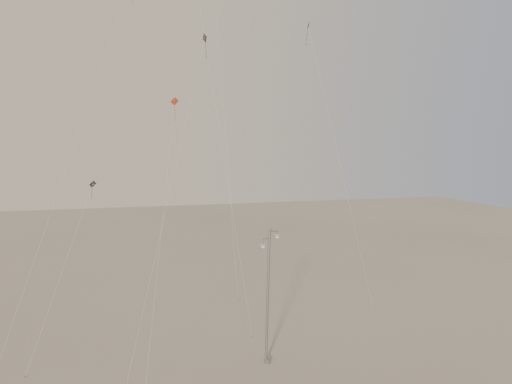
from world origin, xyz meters
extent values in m
plane|color=gray|center=(0.00, 0.00, 0.00)|extent=(160.00, 160.00, 0.00)
cylinder|color=gray|center=(2.12, 0.11, 0.15)|extent=(0.44, 0.44, 0.30)
cylinder|color=gray|center=(2.12, 0.11, 4.68)|extent=(0.41, 0.18, 9.37)
cylinder|color=gray|center=(2.35, 0.11, 9.41)|extent=(0.14, 0.14, 0.18)
cylinder|color=gray|center=(2.59, 0.17, 9.26)|extent=(0.50, 0.20, 0.07)
cylinder|color=gray|center=(2.83, 0.24, 9.11)|extent=(0.06, 0.06, 0.30)
ellipsoid|color=#ADADA8|center=(2.83, 0.24, 8.96)|extent=(0.52, 0.52, 0.18)
cylinder|color=gray|center=(2.06, 0.04, 8.81)|extent=(0.60, 0.19, 0.07)
cylinder|color=gray|center=(1.76, -0.02, 8.61)|extent=(0.06, 0.06, 0.40)
ellipsoid|color=#ADADA8|center=(1.76, -0.02, 8.41)|extent=(0.52, 0.52, 0.18)
cylinder|color=beige|center=(-11.20, 9.93, 15.61)|extent=(8.68, 15.72, 31.12)
cube|color=#2B2423|center=(-0.41, 12.38, 24.83)|extent=(0.28, 0.82, 0.79)
cylinder|color=#2B2423|center=(-0.30, 12.48, 23.79)|extent=(0.17, 0.16, 1.36)
cylinder|color=beige|center=(-3.89, 4.72, 12.44)|extent=(6.98, 15.33, 24.79)
cylinder|color=beige|center=(0.40, 10.89, 17.93)|extent=(3.21, 13.72, 35.77)
cylinder|color=gray|center=(1.99, 4.04, 0.05)|extent=(0.06, 0.06, 0.10)
cube|color=maroon|center=(-3.38, 9.27, 18.73)|extent=(0.67, 0.31, 0.69)
cylinder|color=maroon|center=(-3.37, 9.42, 17.78)|extent=(0.04, 0.20, 1.28)
cylinder|color=beige|center=(-4.74, 3.62, 9.39)|extent=(2.72, 11.33, 18.69)
cube|color=#2B2423|center=(8.06, 8.39, 25.35)|extent=(0.29, 0.79, 0.75)
cylinder|color=#2B2423|center=(7.91, 8.36, 24.35)|extent=(0.21, 0.07, 1.32)
cylinder|color=beige|center=(10.94, 7.15, 12.70)|extent=(5.78, 2.50, 25.30)
cylinder|color=gray|center=(13.82, 5.90, 0.05)|extent=(0.06, 0.06, 0.10)
cylinder|color=beige|center=(2.01, 15.83, 16.46)|extent=(0.98, 7.58, 32.82)
cylinder|color=gray|center=(2.49, 12.04, 0.05)|extent=(0.06, 0.06, 0.10)
cube|color=#2B2423|center=(-9.96, 8.68, 12.00)|extent=(0.51, 0.37, 0.60)
cylinder|color=#2B2423|center=(-10.08, 8.77, 11.27)|extent=(0.14, 0.12, 0.94)
cylinder|color=beige|center=(-11.81, 5.45, 6.03)|extent=(3.72, 6.47, 11.96)
cylinder|color=gray|center=(-13.67, 2.22, 0.05)|extent=(0.06, 0.06, 0.10)
camera|label=1|loc=(-5.11, -25.20, 14.82)|focal=28.00mm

